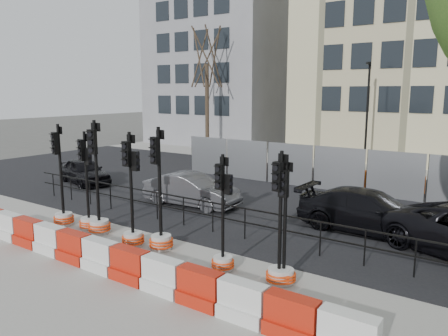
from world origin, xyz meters
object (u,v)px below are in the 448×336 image
Objects in this scene: traffic_signal_h at (284,259)px; car_a at (84,171)px; car_c at (370,212)px; traffic_signal_d at (132,220)px; traffic_signal_a at (63,205)px.

traffic_signal_h is 0.76× the size of car_a.
car_a is 13.53m from car_c.
traffic_signal_d reaches higher than car_c.
traffic_signal_h is 4.99m from car_c.
traffic_signal_a is 1.15× the size of traffic_signal_h.
car_c is at bearing -71.81° from car_a.
car_c is (13.52, 0.50, 0.06)m from car_a.
traffic_signal_d is 0.86× the size of car_a.
car_c is at bearing 43.81° from traffic_signal_a.
traffic_signal_h is 13.77m from car_a.
traffic_signal_d is (3.40, -0.07, 0.09)m from traffic_signal_a.
car_c is (5.24, 5.20, -0.12)m from traffic_signal_d.
car_a is at bearing 149.60° from traffic_signal_a.
traffic_signal_d is at bearing -103.52° from car_a.
traffic_signal_a is 3.40m from traffic_signal_d.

